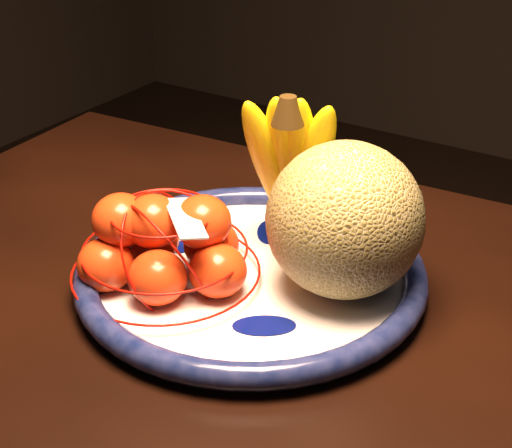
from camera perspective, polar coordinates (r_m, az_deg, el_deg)
The scene contains 5 objects.
fruit_bowl at distance 0.83m, azimuth -0.38°, elevation -3.63°, with size 0.37×0.37×0.03m.
cantaloupe at distance 0.77m, azimuth 6.47°, elevation 0.30°, with size 0.16×0.16×0.16m, color olive.
banana_bunch at distance 0.85m, azimuth 2.58°, elevation 4.75°, with size 0.12×0.13×0.20m.
mandarin_bag at distance 0.80m, azimuth -6.63°, elevation -1.63°, with size 0.25×0.25×0.12m.
price_tag at distance 0.76m, azimuth -5.16°, elevation 0.43°, with size 0.07×0.03×0.00m, color white.
Camera 1 is at (0.27, -0.43, 1.15)m, focal length 55.00 mm.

